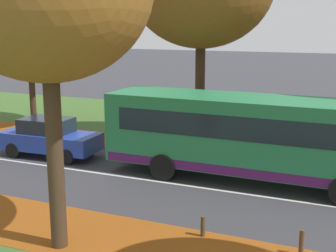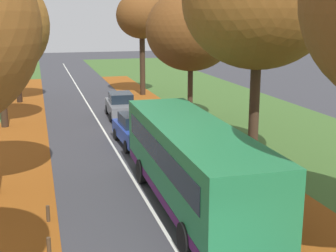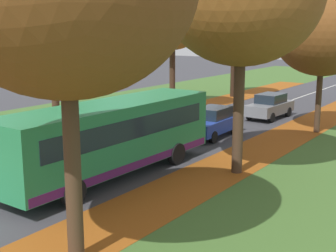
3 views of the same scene
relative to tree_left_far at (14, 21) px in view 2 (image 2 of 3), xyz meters
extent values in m
cube|color=#8C4714|center=(0.42, -16.48, -6.21)|extent=(2.80, 60.00, 0.00)
cube|color=#3D6028|center=(14.22, -10.48, -6.22)|extent=(12.00, 90.00, 0.01)
cube|color=#8C4714|center=(9.62, -16.48, -6.21)|extent=(2.80, 60.00, 0.00)
cube|color=silver|center=(5.02, -10.48, -6.22)|extent=(0.12, 80.00, 0.01)
cylinder|color=#382619|center=(-0.63, -8.40, -3.88)|extent=(0.42, 0.42, 4.69)
cylinder|color=black|center=(0.00, 0.00, -3.91)|extent=(0.42, 0.42, 4.63)
ellipsoid|color=#935B23|center=(0.00, 0.00, 0.04)|extent=(4.35, 4.35, 3.92)
cylinder|color=#422D1E|center=(10.37, -19.66, -3.79)|extent=(0.44, 0.44, 4.87)
ellipsoid|color=brown|center=(10.37, -19.66, 1.01)|extent=(6.33, 6.33, 5.69)
cylinder|color=#422D1E|center=(10.64, -10.08, -4.39)|extent=(0.33, 0.33, 3.66)
ellipsoid|color=brown|center=(10.64, -10.08, -0.49)|extent=(5.52, 5.52, 4.97)
cylinder|color=#382619|center=(10.03, 0.86, -3.71)|extent=(0.45, 0.45, 5.03)
ellipsoid|color=brown|center=(10.03, 0.86, 0.39)|extent=(4.24, 4.24, 3.81)
cylinder|color=#4C3823|center=(1.47, -25.40, -5.90)|extent=(0.12, 0.12, 0.65)
cylinder|color=#4C3823|center=(1.51, -22.89, -5.94)|extent=(0.12, 0.12, 0.56)
cube|color=#237A47|center=(6.44, -22.98, -4.49)|extent=(2.63, 10.43, 2.50)
cube|color=#19232D|center=(6.37, -28.11, -4.14)|extent=(2.30, 0.13, 1.30)
cube|color=#19232D|center=(6.44, -22.98, -4.09)|extent=(2.65, 9.18, 0.80)
cube|color=#4C1951|center=(6.44, -22.98, -5.56)|extent=(2.65, 10.22, 0.32)
cylinder|color=black|center=(7.58, -26.21, -5.74)|extent=(0.31, 0.96, 0.96)
cylinder|color=black|center=(5.21, -26.18, -5.74)|extent=(0.31, 0.96, 0.96)
cylinder|color=black|center=(7.66, -20.13, -5.74)|extent=(0.31, 0.96, 0.96)
cylinder|color=black|center=(5.28, -20.10, -5.74)|extent=(0.31, 0.96, 0.96)
cube|color=#233D9E|center=(6.22, -14.52, -5.55)|extent=(1.85, 4.26, 0.70)
cube|color=#19232D|center=(6.21, -14.37, -4.90)|extent=(1.51, 2.07, 0.60)
cylinder|color=black|center=(7.04, -15.79, -5.90)|extent=(0.24, 0.65, 0.64)
cylinder|color=black|center=(5.48, -15.84, -5.90)|extent=(0.24, 0.65, 0.64)
cylinder|color=black|center=(6.95, -13.19, -5.90)|extent=(0.24, 0.65, 0.64)
cylinder|color=black|center=(5.39, -13.24, -5.90)|extent=(0.24, 0.65, 0.64)
cube|color=slate|center=(6.67, -7.59, -5.55)|extent=(1.88, 4.27, 0.70)
cube|color=#19232D|center=(6.67, -7.44, -4.90)|extent=(1.53, 2.08, 0.60)
cylinder|color=black|center=(7.39, -8.92, -5.90)|extent=(0.25, 0.65, 0.64)
cylinder|color=black|center=(5.83, -8.85, -5.90)|extent=(0.25, 0.65, 0.64)
cylinder|color=black|center=(7.50, -6.32, -5.90)|extent=(0.25, 0.65, 0.64)
cylinder|color=black|center=(5.94, -6.25, -5.90)|extent=(0.25, 0.65, 0.64)
camera|label=1|loc=(-9.29, -26.53, -0.77)|focal=50.00mm
camera|label=2|loc=(1.46, -37.67, 0.41)|focal=50.00mm
camera|label=3|loc=(18.74, -36.58, -0.34)|focal=50.00mm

